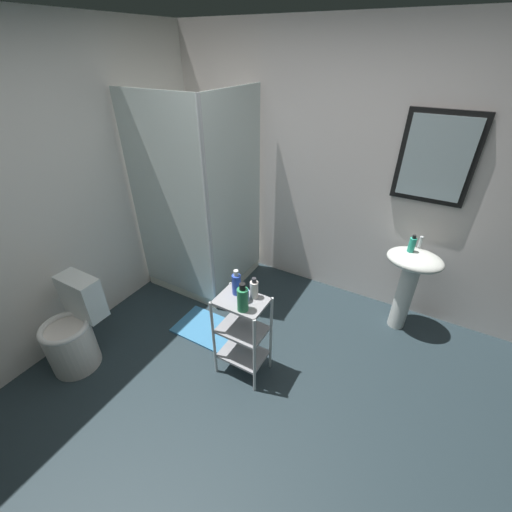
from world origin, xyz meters
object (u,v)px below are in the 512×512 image
hand_soap_bottle (412,244)px  body_wash_bottle_green (243,299)px  pedestal_sink (410,276)px  lotion_bottle_white (254,289)px  storage_cart (242,331)px  toilet (74,333)px  shower_stall (205,246)px  rinse_cup (243,295)px  bath_mat (208,329)px  shampoo_bottle_blue (236,284)px

hand_soap_bottle → body_wash_bottle_green: bearing=-125.4°
pedestal_sink → lotion_bottle_white: (-0.95, -1.09, 0.23)m
storage_cart → toilet: bearing=-154.7°
toilet → body_wash_bottle_green: 1.49m
shower_stall → toilet: size_ratio=2.63×
lotion_bottle_white → rinse_cup: 0.09m
shower_stall → bath_mat: 0.90m
hand_soap_bottle → shampoo_bottle_blue: 1.52m
hand_soap_bottle → bath_mat: (-1.48, -0.96, -0.87)m
storage_cart → body_wash_bottle_green: body_wash_bottle_green is taller
pedestal_sink → lotion_bottle_white: bearing=-130.8°
rinse_cup → bath_mat: 0.97m
pedestal_sink → shampoo_bottle_blue: bearing=-133.8°
lotion_bottle_white → bath_mat: size_ratio=0.28×
toilet → shampoo_bottle_blue: (1.17, 0.64, 0.51)m
shampoo_bottle_blue → lotion_bottle_white: size_ratio=1.22×
shower_stall → storage_cart: 1.31m
storage_cart → rinse_cup: rinse_cup is taller
pedestal_sink → hand_soap_bottle: size_ratio=5.27×
body_wash_bottle_green → lotion_bottle_white: size_ratio=1.32×
bath_mat → hand_soap_bottle: bearing=32.8°
hand_soap_bottle → lotion_bottle_white: size_ratio=0.92×
hand_soap_bottle → lotion_bottle_white: 1.42m
pedestal_sink → bath_mat: pedestal_sink is taller
lotion_bottle_white → rinse_cup: lotion_bottle_white is taller
shower_stall → shampoo_bottle_blue: bearing=-41.2°
lotion_bottle_white → rinse_cup: (-0.05, -0.07, -0.03)m
shower_stall → lotion_bottle_white: (1.05, -0.78, 0.35)m
shampoo_bottle_blue → rinse_cup: 0.10m
lotion_bottle_white → shampoo_bottle_blue: bearing=-168.2°
toilet → rinse_cup: 1.47m
shampoo_bottle_blue → lotion_bottle_white: shampoo_bottle_blue is taller
shower_stall → hand_soap_bottle: 2.01m
rinse_cup → lotion_bottle_white: bearing=54.6°
storage_cart → bath_mat: storage_cart is taller
shampoo_bottle_blue → bath_mat: 0.96m
pedestal_sink → hand_soap_bottle: (-0.05, 0.00, 0.30)m
hand_soap_bottle → body_wash_bottle_green: hand_soap_bottle is taller
hand_soap_bottle → bath_mat: 1.97m
hand_soap_bottle → storage_cart: bearing=-129.0°
storage_cart → rinse_cup: size_ratio=8.27×
toilet → bath_mat: size_ratio=1.27×
storage_cart → hand_soap_bottle: bearing=51.0°
toilet → shampoo_bottle_blue: bearing=28.5°
hand_soap_bottle → shampoo_bottle_blue: hand_soap_bottle is taller
storage_cart → shampoo_bottle_blue: 0.40m
hand_soap_bottle → lotion_bottle_white: (-0.89, -1.10, -0.06)m
storage_cart → bath_mat: bearing=157.6°
hand_soap_bottle → body_wash_bottle_green: (-0.89, -1.25, -0.04)m
rinse_cup → bath_mat: bearing=158.8°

